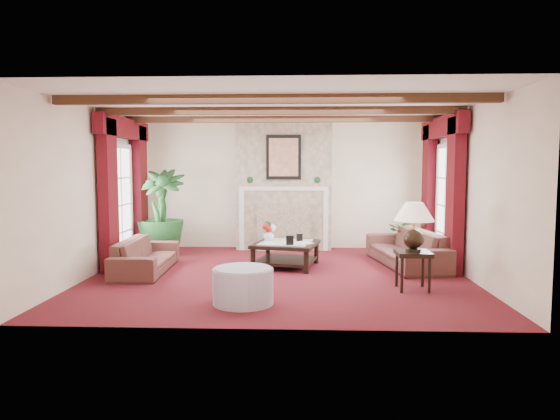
{
  "coord_description": "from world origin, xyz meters",
  "views": [
    {
      "loc": [
        0.34,
        -8.01,
        1.76
      ],
      "look_at": [
        0.0,
        0.4,
        1.02
      ],
      "focal_mm": 32.0,
      "sensor_mm": 36.0,
      "label": 1
    }
  ],
  "objects_px": {
    "sofa_left": "(146,250)",
    "ottoman": "(243,286)",
    "potted_palm": "(161,231)",
    "side_table": "(413,271)",
    "sofa_right": "(406,242)",
    "coffee_table": "(286,255)"
  },
  "relations": [
    {
      "from": "potted_palm",
      "to": "ottoman",
      "type": "relative_size",
      "value": 2.22
    },
    {
      "from": "side_table",
      "to": "ottoman",
      "type": "height_order",
      "value": "side_table"
    },
    {
      "from": "sofa_right",
      "to": "potted_palm",
      "type": "relative_size",
      "value": 1.28
    },
    {
      "from": "sofa_left",
      "to": "ottoman",
      "type": "distance_m",
      "value": 2.65
    },
    {
      "from": "coffee_table",
      "to": "ottoman",
      "type": "relative_size",
      "value": 1.35
    },
    {
      "from": "ottoman",
      "to": "sofa_right",
      "type": "bearing_deg",
      "value": 44.8
    },
    {
      "from": "sofa_right",
      "to": "side_table",
      "type": "relative_size",
      "value": 3.99
    },
    {
      "from": "coffee_table",
      "to": "side_table",
      "type": "xyz_separation_m",
      "value": [
        1.86,
        -1.56,
        0.06
      ]
    },
    {
      "from": "coffee_table",
      "to": "sofa_left",
      "type": "bearing_deg",
      "value": -155.73
    },
    {
      "from": "sofa_left",
      "to": "potted_palm",
      "type": "xyz_separation_m",
      "value": [
        -0.2,
        1.62,
        0.11
      ]
    },
    {
      "from": "potted_palm",
      "to": "side_table",
      "type": "relative_size",
      "value": 3.11
    },
    {
      "from": "sofa_left",
      "to": "potted_palm",
      "type": "bearing_deg",
      "value": 4.79
    },
    {
      "from": "sofa_right",
      "to": "side_table",
      "type": "distance_m",
      "value": 1.8
    },
    {
      "from": "coffee_table",
      "to": "ottoman",
      "type": "distance_m",
      "value": 2.44
    },
    {
      "from": "sofa_left",
      "to": "coffee_table",
      "type": "xyz_separation_m",
      "value": [
        2.33,
        0.5,
        -0.15
      ]
    },
    {
      "from": "coffee_table",
      "to": "ottoman",
      "type": "xyz_separation_m",
      "value": [
        -0.48,
        -2.39,
        0.01
      ]
    },
    {
      "from": "sofa_left",
      "to": "coffee_table",
      "type": "distance_m",
      "value": 2.39
    },
    {
      "from": "potted_palm",
      "to": "ottoman",
      "type": "bearing_deg",
      "value": -59.79
    },
    {
      "from": "sofa_left",
      "to": "coffee_table",
      "type": "relative_size",
      "value": 1.8
    },
    {
      "from": "sofa_left",
      "to": "ottoman",
      "type": "height_order",
      "value": "sofa_left"
    },
    {
      "from": "sofa_right",
      "to": "coffee_table",
      "type": "bearing_deg",
      "value": -93.22
    },
    {
      "from": "sofa_right",
      "to": "ottoman",
      "type": "bearing_deg",
      "value": -54.08
    }
  ]
}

